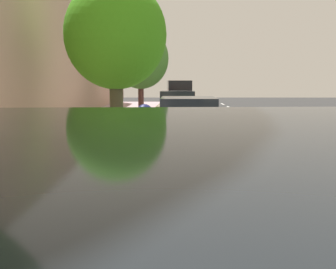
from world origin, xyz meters
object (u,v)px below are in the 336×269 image
object	(u,v)px
street_tree_mid_block	(115,35)
fire_hydrant	(128,137)
pedestrian_on_phone	(121,97)
street_tree_near_cyclist	(141,58)
parked_sedan_white_mid	(188,124)
bicycle_at_curb	(157,192)
cyclist_with_backpack	(143,146)
parked_suv_red_nearest	(179,94)
parked_sedan_tan_second	(178,107)

from	to	relation	value
street_tree_mid_block	fire_hydrant	xyz separation A→B (m)	(-0.84, 4.25, -2.99)
pedestrian_on_phone	street_tree_near_cyclist	bearing A→B (deg)	-104.64
parked_sedan_white_mid	street_tree_mid_block	world-z (taller)	street_tree_mid_block
bicycle_at_curb	cyclist_with_backpack	bearing A→B (deg)	-63.04
bicycle_at_curb	street_tree_near_cyclist	world-z (taller)	street_tree_near_cyclist
parked_sedan_white_mid	pedestrian_on_phone	world-z (taller)	pedestrian_on_phone
parked_sedan_white_mid	pedestrian_on_phone	distance (m)	11.83
street_tree_near_cyclist	parked_sedan_white_mid	bearing A→B (deg)	99.39
parked_suv_red_nearest	parked_sedan_tan_second	xyz separation A→B (m)	(0.24, 11.73, -0.27)
bicycle_at_curb	pedestrian_on_phone	distance (m)	17.80
cyclist_with_backpack	street_tree_near_cyclist	xyz separation A→B (m)	(1.52, -20.47, 2.35)
street_tree_mid_block	fire_hydrant	world-z (taller)	street_tree_mid_block
cyclist_with_backpack	fire_hydrant	bearing A→B (deg)	-81.17
parked_sedan_white_mid	cyclist_with_backpack	xyz separation A→B (m)	(0.91, 5.80, 0.24)
street_tree_mid_block	cyclist_with_backpack	bearing A→B (deg)	100.02
parked_suv_red_nearest	parked_sedan_tan_second	bearing A→B (deg)	88.85
cyclist_with_backpack	pedestrian_on_phone	bearing A→B (deg)	-82.09
fire_hydrant	cyclist_with_backpack	bearing A→B (deg)	98.83
cyclist_with_backpack	street_tree_mid_block	world-z (taller)	street_tree_mid_block
parked_sedan_white_mid	bicycle_at_curb	size ratio (longest dim) A/B	2.99
parked_sedan_white_mid	street_tree_mid_block	size ratio (longest dim) A/B	0.83
street_tree_near_cyclist	street_tree_mid_block	size ratio (longest dim) A/B	0.96
street_tree_near_cyclist	street_tree_mid_block	distance (m)	11.88
street_tree_mid_block	street_tree_near_cyclist	bearing A→B (deg)	-90.00
bicycle_at_curb	fire_hydrant	distance (m)	4.87
parked_suv_red_nearest	street_tree_near_cyclist	size ratio (longest dim) A/B	0.94
parked_sedan_white_mid	street_tree_mid_block	xyz separation A→B (m)	(2.43, -2.79, 2.80)
street_tree_mid_block	parked_sedan_tan_second	bearing A→B (deg)	-114.20
cyclist_with_backpack	street_tree_near_cyclist	size ratio (longest dim) A/B	0.32
parked_sedan_tan_second	fire_hydrant	distance (m)	9.30
street_tree_near_cyclist	fire_hydrant	distance (m)	16.39
street_tree_mid_block	parked_sedan_white_mid	bearing A→B (deg)	131.00
pedestrian_on_phone	fire_hydrant	bearing A→B (deg)	97.59
parked_sedan_tan_second	fire_hydrant	world-z (taller)	parked_sedan_tan_second
street_tree_near_cyclist	fire_hydrant	world-z (taller)	street_tree_near_cyclist
parked_suv_red_nearest	fire_hydrant	distance (m)	20.99
parked_suv_red_nearest	street_tree_mid_block	distance (m)	17.04
pedestrian_on_phone	parked_sedan_tan_second	bearing A→B (deg)	130.44
parked_sedan_white_mid	fire_hydrant	size ratio (longest dim) A/B	5.27
parked_suv_red_nearest	cyclist_with_backpack	distance (m)	25.28
street_tree_mid_block	pedestrian_on_phone	distance (m)	8.95
parked_sedan_white_mid	pedestrian_on_phone	xyz separation A→B (m)	(3.29, -11.36, 0.36)
street_tree_near_cyclist	street_tree_mid_block	bearing A→B (deg)	90.00
parked_sedan_white_mid	cyclist_with_backpack	world-z (taller)	cyclist_with_backpack
parked_sedan_tan_second	street_tree_mid_block	size ratio (longest dim) A/B	0.84
parked_suv_red_nearest	fire_hydrant	bearing A→B (deg)	85.59
parked_suv_red_nearest	bicycle_at_curb	distance (m)	25.72
cyclist_with_backpack	fire_hydrant	size ratio (longest dim) A/B	1.96
parked_suv_red_nearest	cyclist_with_backpack	size ratio (longest dim) A/B	2.91
parked_sedan_white_mid	bicycle_at_curb	world-z (taller)	parked_sedan_white_mid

